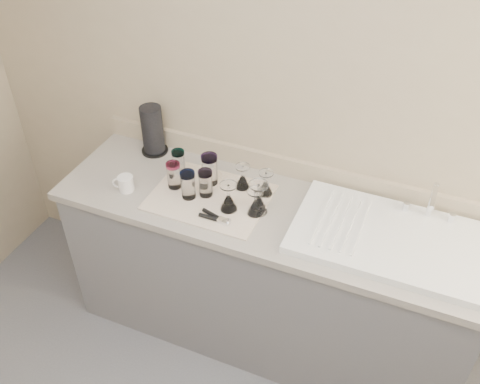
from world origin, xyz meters
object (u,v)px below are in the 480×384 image
at_px(tumbler_blue, 188,185).
at_px(paper_towel_roll, 153,131).
at_px(tumbler_purple, 210,169).
at_px(goblet_front_left, 229,201).
at_px(sink_unit, 388,237).
at_px(tumbler_magenta, 174,175).
at_px(goblet_extra, 258,202).
at_px(white_mug, 125,183).
at_px(tumbler_teal, 179,162).
at_px(goblet_back_left, 243,180).
at_px(goblet_back_right, 265,187).
at_px(can_opener, 215,218).
at_px(tumbler_lavender, 205,183).
at_px(goblet_front_right, 255,206).

height_order(tumbler_blue, paper_towel_roll, paper_towel_roll).
relative_size(tumbler_purple, goblet_front_left, 1.11).
bearing_deg(tumbler_purple, paper_towel_roll, 160.36).
relative_size(sink_unit, tumbler_blue, 5.75).
bearing_deg(tumbler_magenta, goblet_extra, -1.96).
xyz_separation_m(white_mug, paper_towel_roll, (-0.04, 0.34, 0.09)).
relative_size(tumbler_teal, tumbler_magenta, 0.95).
distance_m(goblet_back_left, goblet_front_left, 0.18).
height_order(goblet_back_right, white_mug, goblet_back_right).
bearing_deg(can_opener, tumbler_lavender, 128.76).
bearing_deg(white_mug, tumbler_blue, 11.64).
xyz_separation_m(tumbler_purple, goblet_back_left, (0.16, 0.03, -0.04)).
height_order(goblet_back_left, white_mug, goblet_back_left).
relative_size(goblet_front_right, goblet_extra, 0.82).
height_order(sink_unit, can_opener, sink_unit).
distance_m(tumbler_purple, tumbler_magenta, 0.17).
relative_size(tumbler_teal, goblet_front_right, 1.00).
height_order(tumbler_teal, tumbler_lavender, tumbler_lavender).
distance_m(sink_unit, white_mug, 1.25).
bearing_deg(tumbler_magenta, sink_unit, 1.71).
height_order(tumbler_teal, tumbler_magenta, tumbler_magenta).
height_order(tumbler_teal, goblet_back_left, tumbler_teal).
distance_m(tumbler_magenta, can_opener, 0.33).
bearing_deg(paper_towel_roll, goblet_front_left, -27.30).
xyz_separation_m(goblet_back_right, goblet_extra, (0.01, -0.13, 0.01)).
bearing_deg(goblet_front_left, tumbler_teal, 154.80).
bearing_deg(tumbler_lavender, tumbler_purple, 103.37).
height_order(tumbler_purple, white_mug, tumbler_purple).
bearing_deg(tumbler_teal, goblet_back_right, 1.31).
bearing_deg(tumbler_purple, tumbler_teal, 175.66).
xyz_separation_m(goblet_extra, white_mug, (-0.65, -0.09, -0.02)).
distance_m(tumbler_lavender, goblet_front_left, 0.16).
xyz_separation_m(sink_unit, paper_towel_roll, (-1.28, 0.21, 0.11)).
bearing_deg(goblet_extra, sink_unit, 4.46).
height_order(goblet_extra, can_opener, goblet_extra).
distance_m(tumbler_purple, goblet_front_left, 0.22).
bearing_deg(goblet_extra, tumbler_blue, -175.33).
bearing_deg(goblet_back_left, goblet_back_right, -1.39).
height_order(tumbler_blue, goblet_extra, goblet_extra).
distance_m(goblet_extra, paper_towel_roll, 0.74).
bearing_deg(goblet_front_right, tumbler_blue, -178.29).
bearing_deg(can_opener, goblet_back_right, 61.52).
relative_size(tumbler_purple, goblet_front_right, 1.22).
distance_m(sink_unit, tumbler_magenta, 1.04).
relative_size(tumbler_teal, tumbler_purple, 0.82).
height_order(goblet_front_right, can_opener, goblet_front_right).
bearing_deg(sink_unit, goblet_front_left, -173.40).
xyz_separation_m(tumbler_teal, paper_towel_roll, (-0.22, 0.13, 0.06)).
xyz_separation_m(tumbler_teal, goblet_front_left, (0.34, -0.16, -0.02)).
bearing_deg(can_opener, goblet_back_left, 85.13).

